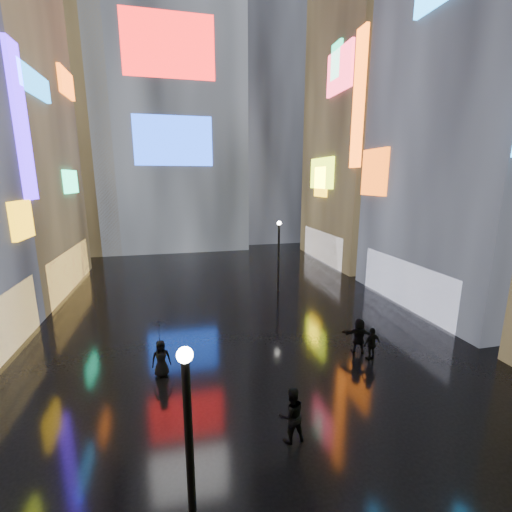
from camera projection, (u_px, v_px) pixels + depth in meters
name	position (u px, v px, depth m)	size (l,w,h in m)	color
ground	(229.00, 303.00, 22.83)	(140.00, 140.00, 0.00)	black
building_right_mid	(499.00, 60.00, 20.26)	(10.28, 13.70, 30.00)	black
building_right_far	(375.00, 117.00, 32.81)	(10.28, 12.00, 28.00)	black
tower_main	(169.00, 67.00, 40.32)	(16.00, 14.20, 42.00)	black
tower_flank_right	(263.00, 111.00, 45.80)	(12.00, 12.00, 34.00)	black
tower_flank_left	(71.00, 134.00, 37.75)	(10.00, 10.00, 26.00)	black
lamp_near	(190.00, 455.00, 6.54)	(0.30, 0.30, 5.20)	black
lamp_far	(279.00, 252.00, 24.81)	(0.30, 0.30, 5.20)	black
pedestrian_1	(291.00, 415.00, 10.69)	(0.88, 0.69, 1.81)	black
pedestrian_3	(372.00, 344.00, 15.58)	(0.91, 0.38, 1.55)	black
pedestrian_4	(161.00, 359.00, 14.24)	(0.78, 0.51, 1.60)	black
pedestrian_5	(359.00, 336.00, 16.21)	(1.58, 0.50, 1.70)	black
umbrella_2	(159.00, 331.00, 13.97)	(0.97, 0.99, 0.89)	black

